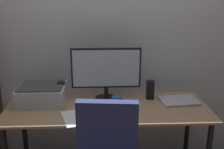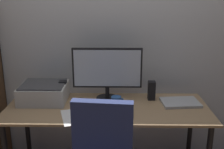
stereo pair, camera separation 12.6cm
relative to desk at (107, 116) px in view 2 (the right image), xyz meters
name	(u,v)px [view 2 (the right image)]	position (x,y,z in m)	size (l,w,h in m)	color
back_wall	(109,32)	(0.00, 0.50, 0.64)	(6.40, 0.10, 2.60)	silver
desk	(107,116)	(0.00, 0.00, 0.00)	(1.71, 0.65, 0.74)	tan
monitor	(107,70)	(-0.01, 0.18, 0.35)	(0.61, 0.20, 0.47)	black
keyboard	(102,114)	(-0.04, -0.17, 0.09)	(0.29, 0.11, 0.02)	#B7BABC
mouse	(128,115)	(0.17, -0.19, 0.10)	(0.06, 0.10, 0.03)	black
coffee_mug	(116,102)	(0.08, -0.01, 0.13)	(0.10, 0.08, 0.10)	#285193
laptop	(180,102)	(0.63, 0.08, 0.09)	(0.32, 0.23, 0.02)	#B7BABC
speaker_left	(63,90)	(-0.40, 0.18, 0.17)	(0.06, 0.07, 0.17)	black
speaker_right	(152,90)	(0.39, 0.18, 0.17)	(0.06, 0.07, 0.17)	black
printer	(44,92)	(-0.57, 0.13, 0.16)	(0.40, 0.34, 0.16)	silver
paper_sheet	(76,117)	(-0.24, -0.19, 0.08)	(0.21, 0.30, 0.00)	white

